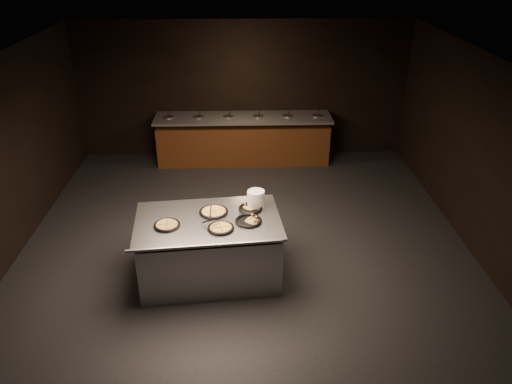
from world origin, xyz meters
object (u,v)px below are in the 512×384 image
at_px(pan_veggie_whole, 167,225).
at_px(plate_stack, 256,199).
at_px(serving_counter, 209,250).
at_px(pan_cheese_whole, 214,212).

bearing_deg(pan_veggie_whole, plate_stack, 22.91).
relative_size(serving_counter, pan_veggie_whole, 5.88).
bearing_deg(pan_cheese_whole, plate_stack, 15.98).
distance_m(plate_stack, pan_cheese_whole, 0.63).
bearing_deg(plate_stack, pan_cheese_whole, -164.02).
distance_m(serving_counter, pan_cheese_whole, 0.55).
height_order(plate_stack, pan_veggie_whole, plate_stack).
distance_m(plate_stack, pan_veggie_whole, 1.31).
bearing_deg(serving_counter, plate_stack, 22.57).
bearing_deg(pan_cheese_whole, serving_counter, -111.28).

